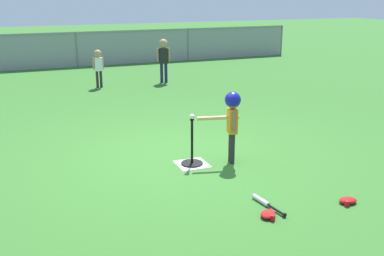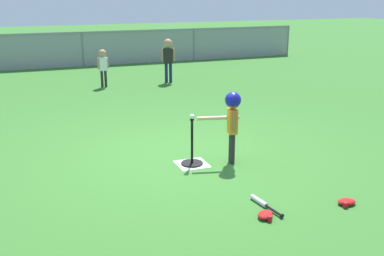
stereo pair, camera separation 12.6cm
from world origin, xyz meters
The scene contains 11 objects.
ground_plane centered at (0.00, 0.00, 0.00)m, with size 60.00×60.00×0.00m, color #336B28.
home_plate centered at (0.07, -0.47, 0.00)m, with size 0.44×0.44×0.01m, color white.
batting_tee centered at (0.07, -0.47, 0.11)m, with size 0.32×0.32×0.68m.
baseball_on_tee centered at (0.07, -0.47, 0.72)m, with size 0.07×0.07×0.07m, color white.
batter_child centered at (0.63, -0.61, 0.75)m, with size 0.62×0.30×1.06m.
fielder_near_right centered at (-0.03, 5.62, 0.63)m, with size 0.29×0.20×0.99m.
fielder_near_left centered at (1.75, 5.61, 0.77)m, with size 0.34×0.24×1.19m.
spare_bat_silver centered at (0.35, -2.02, 0.03)m, with size 0.12×0.58×0.06m.
glove_by_plate centered at (0.23, -2.30, 0.04)m, with size 0.27×0.27×0.07m.
glove_near_bats centered at (1.29, -2.36, 0.04)m, with size 0.23×0.18×0.07m.
outfield_fence centered at (0.00, 9.40, 0.62)m, with size 16.06×0.06×1.15m.
Camera 1 is at (-2.31, -6.23, 2.41)m, focal length 42.86 mm.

